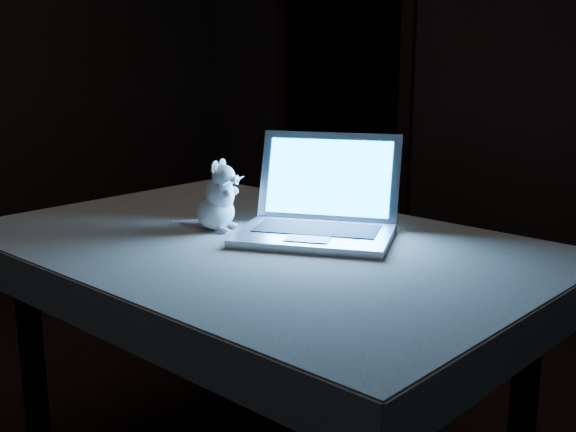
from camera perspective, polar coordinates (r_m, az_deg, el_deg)
The scene contains 6 objects.
back_wall at distance 4.42m, azimuth 16.73°, elevation 11.29°, with size 4.50×0.04×2.60m, color black.
doorway at distance 4.92m, azimuth 4.31°, elevation 9.21°, with size 1.06×0.36×2.13m, color black, non-canonical shape.
table at distance 2.29m, azimuth -2.24°, elevation -12.40°, with size 1.58×1.01×0.84m, color black, non-canonical shape.
tablecloth at distance 2.23m, azimuth -3.68°, elevation -2.84°, with size 1.70×1.14×0.12m, color beige, non-canonical shape.
laptop at distance 2.10m, azimuth 2.12°, elevation 2.15°, with size 0.45×0.39×0.30m, color #B6B5BA, non-canonical shape.
plush_mouse at distance 2.24m, azimuth -5.76°, elevation 1.64°, with size 0.16×0.16×0.22m, color white, non-canonical shape.
Camera 1 is at (1.54, -1.64, 1.41)m, focal length 45.00 mm.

